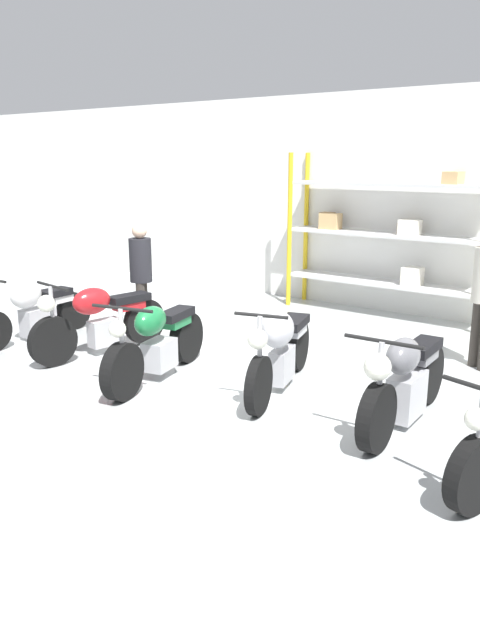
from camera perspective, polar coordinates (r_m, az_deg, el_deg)
name	(u,v)px	position (r m, az deg, el deg)	size (l,w,h in m)	color
ground_plane	(219,386)	(7.15, -1.92, -6.08)	(30.00, 30.00, 0.00)	#B2B7B7
back_wall	(392,204)	(10.70, 13.76, 10.27)	(30.00, 0.08, 3.60)	white
shelving_rack	(387,234)	(10.37, 13.27, 7.66)	(3.41, 0.63, 2.62)	gold
motorcycle_white	(33,310)	(9.32, -18.41, 0.87)	(0.69, 1.98, 1.00)	black
motorcycle_red	(100,318)	(8.37, -12.70, 0.14)	(0.72, 2.03, 1.03)	black
motorcycle_green	(157,342)	(7.31, -7.61, -2.05)	(0.82, 2.04, 1.02)	black
motorcycle_silver	(281,347)	(6.90, 3.73, -2.47)	(0.80, 2.05, 1.04)	black
motorcycle_grey	(405,381)	(6.21, 14.87, -5.43)	(0.72, 2.03, 1.02)	black
person_near_rack	(141,270)	(9.13, -9.05, 4.51)	(0.44, 0.44, 1.63)	#38332D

